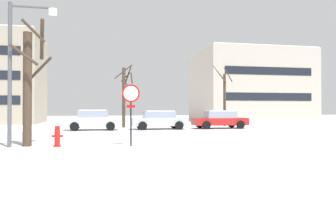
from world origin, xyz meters
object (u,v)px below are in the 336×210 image
Objects in this scene: fire_hydrant at (57,135)px; parked_car_red at (220,119)px; stop_sign at (131,103)px; parked_car_silver at (159,120)px; parked_car_white at (93,120)px; street_lamp at (19,59)px.

fire_hydrant is 0.22× the size of parked_car_red.
parked_car_silver is at bearing 73.91° from stop_sign.
parked_car_silver reaches higher than fire_hydrant.
parked_car_white reaches higher than parked_car_silver.
stop_sign is 0.67× the size of parked_car_white.
fire_hydrant is at bearing -6.05° from street_lamp.
parked_car_white is at bearing 75.14° from street_lamp.
stop_sign is 0.44× the size of street_lamp.
parked_car_white reaches higher than fire_hydrant.
parked_car_white is 0.90× the size of parked_car_silver.
street_lamp reaches higher than parked_car_red.
street_lamp reaches higher than parked_car_white.
parked_car_silver is (4.97, 0.07, -0.03)m from parked_car_white.
fire_hydrant is 12.43m from parked_car_silver.
parked_car_white is 0.90× the size of parked_car_red.
parked_car_red is (8.18, 11.17, -1.10)m from stop_sign.
stop_sign is 0.60× the size of parked_car_red.
parked_car_silver is 0.99× the size of parked_car_red.
street_lamp is at bearing -104.86° from parked_car_white.
parked_car_white is at bearing 83.36° from fire_hydrant.
parked_car_red is at bearing 39.88° from street_lamp.
street_lamp is (-4.56, 0.52, 1.81)m from stop_sign.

